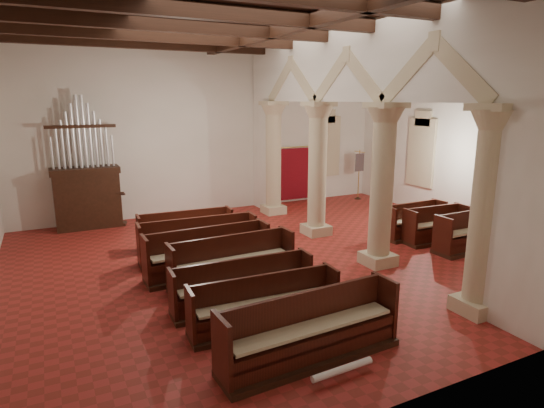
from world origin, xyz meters
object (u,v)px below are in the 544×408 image
Objects in this scene: processional_banner at (359,181)px; aisle_pew_0 at (468,238)px; lectern at (119,211)px; pipe_organ at (86,187)px; nave_pew_0 at (311,339)px.

aisle_pew_0 is (-1.38, -6.88, -0.38)m from processional_banner.
processional_banner is (9.70, -0.21, 0.27)m from lectern.
pipe_organ is 11.80m from aisle_pew_0.
aisle_pew_0 is at bearing -38.17° from pipe_organ.
aisle_pew_0 is at bearing -107.45° from processional_banner.
nave_pew_0 is (1.57, -9.82, -0.12)m from lectern.
nave_pew_0 is (-8.13, -9.61, -0.39)m from processional_banner.
processional_banner is 0.65× the size of nave_pew_0.
processional_banner is at bearing 77.80° from aisle_pew_0.
nave_pew_0 is at bearing -65.55° from lectern.
pipe_organ reaches higher than aisle_pew_0.
pipe_organ is at bearing 101.22° from nave_pew_0.
nave_pew_0 is 7.28m from aisle_pew_0.
aisle_pew_0 is (9.24, -7.26, -1.00)m from pipe_organ.
processional_banner reaches higher than lectern.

